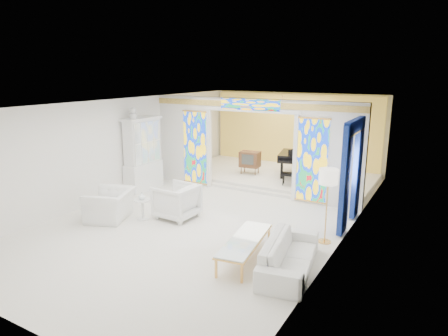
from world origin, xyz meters
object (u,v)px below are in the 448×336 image
Objects in this scene: china_cabinet at (143,155)px; armchair_left at (110,205)px; armchair_right at (177,201)px; coffee_table at (245,241)px; tv_console at (250,159)px; sofa at (289,255)px; grand_piano at (303,156)px.

armchair_left is (1.08, -2.56, -0.78)m from china_cabinet.
armchair_right is 2.96m from coffee_table.
china_cabinet is at bearing -134.46° from tv_console.
sofa reaches higher than coffee_table.
tv_console is (-1.72, -0.75, -0.15)m from grand_piano.
tv_console reaches higher than sofa.
armchair_left is at bearing 76.85° from sofa.
china_cabinet is 1.24× the size of sofa.
coffee_table is 2.56× the size of tv_console.
armchair_right reaches higher than sofa.
armchair_left is 1.74m from armchair_right.
armchair_right is at bearing -94.05° from tv_console.
sofa is 1.06× the size of coffee_table.
armchair_right is 0.48× the size of coffee_table.
tv_console is at bearing -176.12° from armchair_right.
tv_console reaches higher than armchair_right.
armchair_left is 5.72m from tv_console.
sofa is 0.80× the size of grand_piano.
china_cabinet is 3.35× the size of tv_console.
armchair_right is at bearing -32.44° from china_cabinet.
china_cabinet is 1.00× the size of grand_piano.
armchair_left is at bearing -67.19° from china_cabinet.
grand_piano is at bearing 165.74° from armchair_right.
grand_piano reaches higher than armchair_left.
sofa is at bearing 73.65° from armchair_right.
sofa is at bearing -62.72° from tv_console.
china_cabinet is at bearing 151.16° from coffee_table.
grand_piano is (3.06, 6.30, 0.47)m from armchair_left.
armchair_right is 4.60m from tv_console.
coffee_table is 6.70m from grand_piano.
armchair_left is at bearing 175.83° from coffee_table.
china_cabinet reaches higher than armchair_right.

